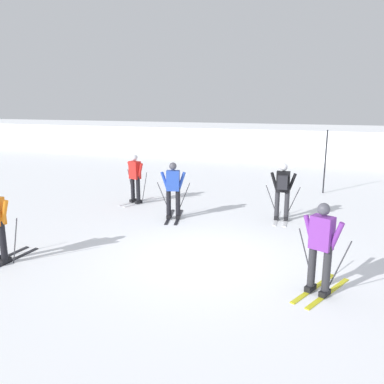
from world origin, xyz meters
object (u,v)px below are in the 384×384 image
at_px(skier_blue, 173,189).
at_px(trail_marker_pole, 325,162).
at_px(skier_red, 135,177).
at_px(skier_purple, 321,246).
at_px(skier_black, 283,189).

height_order(skier_blue, trail_marker_pole, trail_marker_pole).
bearing_deg(skier_red, skier_purple, -36.64).
relative_size(skier_red, trail_marker_pole, 0.71).
relative_size(skier_black, trail_marker_pole, 0.71).
distance_m(skier_red, trail_marker_pole, 7.22).
height_order(skier_blue, skier_black, same).
bearing_deg(skier_red, skier_blue, -32.65).
xyz_separation_m(skier_blue, skier_purple, (4.33, -3.42, 0.00)).
relative_size(skier_black, skier_purple, 1.00).
bearing_deg(skier_black, trail_marker_pole, 76.57).
xyz_separation_m(skier_black, skier_purple, (1.26, -4.37, -0.04)).
distance_m(skier_blue, trail_marker_pole, 6.61).
bearing_deg(skier_black, skier_purple, -73.87).
bearing_deg(trail_marker_pole, skier_purple, -88.33).
height_order(skier_red, skier_purple, same).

